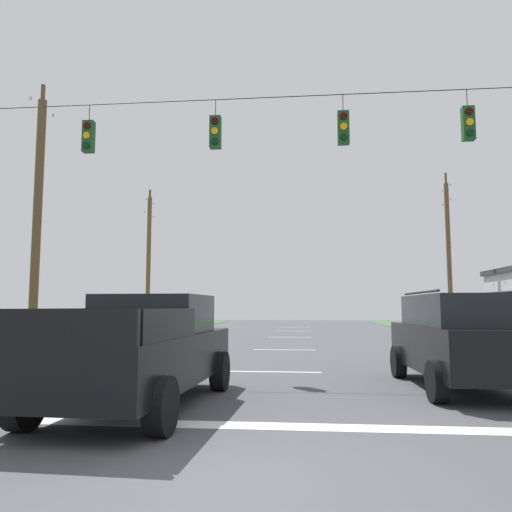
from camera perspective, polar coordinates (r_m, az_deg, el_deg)
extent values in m
plane|color=#47474C|center=(5.48, -3.54, -24.24)|extent=(120.00, 120.00, 0.00)
cube|color=white|center=(7.57, -0.77, -19.05)|extent=(15.88, 0.45, 0.01)
cube|color=white|center=(13.47, 2.13, -13.26)|extent=(2.50, 0.15, 0.01)
cube|color=white|center=(20.23, 3.32, -10.80)|extent=(2.50, 0.15, 0.01)
cube|color=white|center=(28.54, 3.99, -9.37)|extent=(2.50, 0.15, 0.01)
cube|color=white|center=(35.98, 4.33, -8.65)|extent=(2.50, 0.15, 0.01)
cube|color=white|center=(42.80, 4.53, -8.22)|extent=(2.50, 0.15, 0.01)
cylinder|color=black|center=(14.88, 2.14, 17.91)|extent=(18.57, 0.02, 0.02)
cylinder|color=black|center=(16.06, -18.75, 15.41)|extent=(0.02, 0.02, 0.51)
cube|color=#19471E|center=(15.81, -18.84, 12.94)|extent=(0.32, 0.24, 0.95)
cylinder|color=#310503|center=(15.79, -19.02, 14.11)|extent=(0.20, 0.04, 0.20)
cylinder|color=orange|center=(15.69, -19.05, 13.08)|extent=(0.20, 0.04, 0.20)
cylinder|color=black|center=(15.59, -19.09, 12.04)|extent=(0.20, 0.04, 0.20)
cylinder|color=black|center=(14.97, -4.70, 16.72)|extent=(0.02, 0.02, 0.51)
cube|color=#19471E|center=(14.70, -4.72, 14.09)|extent=(0.32, 0.24, 0.95)
cylinder|color=#310503|center=(14.68, -4.81, 15.36)|extent=(0.20, 0.04, 0.20)
cylinder|color=orange|center=(14.57, -4.82, 14.26)|extent=(0.20, 0.04, 0.20)
cylinder|color=black|center=(14.47, -4.83, 13.14)|extent=(0.20, 0.04, 0.20)
cylinder|color=black|center=(14.80, 10.04, 17.06)|extent=(0.02, 0.02, 0.51)
cube|color=#19471E|center=(14.54, 10.09, 14.41)|extent=(0.32, 0.24, 0.95)
cylinder|color=#310503|center=(14.51, 10.11, 15.69)|extent=(0.20, 0.04, 0.20)
cylinder|color=orange|center=(14.40, 10.14, 14.58)|extent=(0.20, 0.04, 0.20)
cylinder|color=black|center=(14.30, 10.16, 13.46)|extent=(0.20, 0.04, 0.20)
cylinder|color=black|center=(15.44, 23.25, 16.46)|extent=(0.02, 0.02, 0.51)
cube|color=#19471E|center=(15.19, 23.37, 13.91)|extent=(0.32, 0.24, 0.95)
cylinder|color=#310503|center=(15.16, 23.49, 15.13)|extent=(0.20, 0.04, 0.20)
cylinder|color=orange|center=(15.06, 23.54, 14.07)|extent=(0.20, 0.04, 0.20)
cylinder|color=black|center=(14.96, 23.59, 12.98)|extent=(0.20, 0.04, 0.20)
cube|color=black|center=(9.00, -13.13, -11.51)|extent=(2.24, 5.49, 0.85)
cube|color=black|center=(9.56, -11.61, -6.55)|extent=(1.93, 1.98, 0.70)
cube|color=black|center=(8.15, -22.74, -7.22)|extent=(0.21, 2.38, 0.45)
cube|color=black|center=(7.37, -9.98, -7.77)|extent=(0.21, 2.38, 0.45)
cube|color=black|center=(6.55, -21.50, -7.69)|extent=(1.96, 0.19, 0.45)
cylinder|color=black|center=(11.11, -14.60, -12.58)|extent=(0.32, 0.81, 0.80)
cylinder|color=black|center=(10.51, -4.21, -13.15)|extent=(0.32, 0.81, 0.80)
cylinder|color=black|center=(7.88, -25.33, -15.04)|extent=(0.32, 0.81, 0.80)
cylinder|color=black|center=(7.01, -10.94, -16.70)|extent=(0.32, 0.81, 0.80)
cube|color=black|center=(11.50, 22.64, -9.81)|extent=(2.06, 4.84, 0.95)
cube|color=black|center=(11.33, 22.72, -5.82)|extent=(1.87, 3.24, 0.65)
cylinder|color=black|center=(11.09, 18.46, -4.04)|extent=(0.11, 2.72, 0.05)
cylinder|color=black|center=(11.63, 26.63, -3.79)|extent=(0.11, 2.72, 0.05)
cylinder|color=black|center=(12.87, 16.18, -11.69)|extent=(0.28, 0.77, 0.76)
cylinder|color=black|center=(13.40, 24.52, -11.16)|extent=(0.28, 0.77, 0.76)
cylinder|color=black|center=(9.72, 20.25, -13.52)|extent=(0.28, 0.77, 0.76)
cube|color=silver|center=(29.84, 23.11, -7.48)|extent=(1.88, 4.33, 0.70)
cube|color=black|center=(29.83, 23.06, -6.33)|extent=(1.66, 2.13, 0.50)
cylinder|color=black|center=(28.83, 25.75, -8.14)|extent=(0.23, 0.64, 0.64)
cylinder|color=black|center=(28.23, 22.31, -8.34)|extent=(0.23, 0.64, 0.64)
cylinder|color=black|center=(31.49, 23.87, -7.98)|extent=(0.23, 0.64, 0.64)
cylinder|color=black|center=(30.95, 20.69, -8.15)|extent=(0.23, 0.64, 0.64)
cylinder|color=brown|center=(32.65, 21.46, -0.24)|extent=(0.28, 0.28, 9.45)
cube|color=brown|center=(33.33, 21.18, 7.18)|extent=(0.12, 0.12, 2.15)
cylinder|color=#B2B7BC|center=(34.16, 20.78, 7.05)|extent=(0.08, 0.08, 0.12)
cylinder|color=#B2B7BC|center=(32.55, 21.58, 7.72)|extent=(0.08, 0.08, 0.12)
cube|color=brown|center=(33.14, 21.23, 5.66)|extent=(0.12, 0.12, 2.09)
cylinder|color=#B2B7BC|center=(33.95, 20.85, 5.58)|extent=(0.08, 0.08, 0.12)
cylinder|color=#B2B7BC|center=(32.38, 21.62, 6.16)|extent=(0.08, 0.08, 0.12)
cylinder|color=brown|center=(20.76, -24.05, 3.47)|extent=(0.33, 0.33, 9.86)
cube|color=brown|center=(21.92, -23.54, 15.24)|extent=(0.12, 0.12, 2.10)
cylinder|color=#B2B7BC|center=(22.65, -22.46, 14.83)|extent=(0.08, 0.08, 0.12)
cylinder|color=#B2B7BC|center=(21.29, -24.66, 16.28)|extent=(0.08, 0.08, 0.12)
cylinder|color=brown|center=(33.47, -12.37, -0.96)|extent=(0.28, 0.28, 9.09)
cube|color=brown|center=(34.07, -12.21, 6.01)|extent=(0.12, 0.12, 1.83)
cylinder|color=#B2B7BC|center=(34.77, -11.84, 5.96)|extent=(0.08, 0.08, 0.12)
cylinder|color=#B2B7BC|center=(33.41, -12.59, 6.46)|extent=(0.08, 0.08, 0.12)
cube|color=brown|center=(33.89, -12.24, 4.52)|extent=(0.12, 0.12, 2.37)
cylinder|color=#B2B7BC|center=(34.81, -11.76, 4.43)|extent=(0.08, 0.08, 0.12)
cylinder|color=#B2B7BC|center=(33.03, -12.74, 5.01)|extent=(0.08, 0.08, 0.12)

